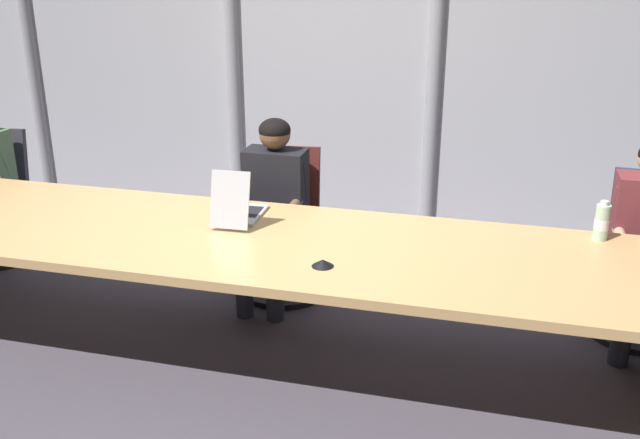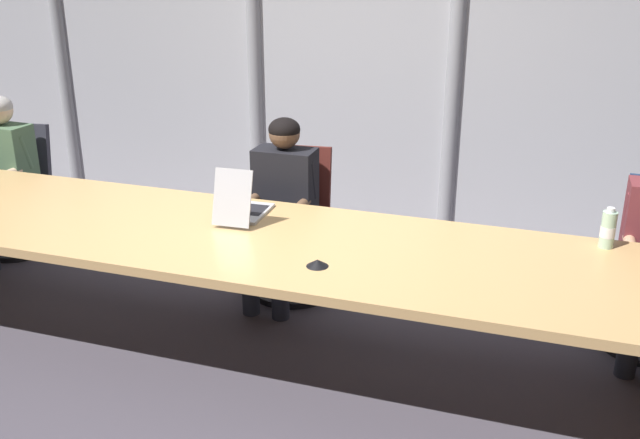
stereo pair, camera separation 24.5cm
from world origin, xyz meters
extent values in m
plane|color=#47424C|center=(0.00, 0.00, 0.00)|extent=(14.66, 14.66, 0.00)
cube|color=tan|center=(0.00, 0.00, 0.71)|extent=(5.15, 1.11, 0.05)
cube|color=black|center=(0.00, 0.00, 0.65)|extent=(4.38, 0.10, 0.06)
cube|color=#B2B2B7|center=(0.00, 2.35, 1.59)|extent=(7.33, 0.10, 3.19)
cylinder|color=gray|center=(-2.74, 2.30, 1.59)|extent=(0.12, 0.12, 3.12)
cylinder|color=gray|center=(-0.83, 2.30, 1.59)|extent=(0.12, 0.12, 3.12)
cylinder|color=gray|center=(0.82, 2.30, 1.59)|extent=(0.12, 0.12, 3.12)
cube|color=#BCBCC1|center=(-0.03, 0.30, 0.75)|extent=(0.23, 0.34, 0.02)
cube|color=black|center=(-0.03, 0.32, 0.76)|extent=(0.19, 0.19, 0.00)
cube|color=#BCBCC1|center=(-0.02, 0.09, 0.91)|extent=(0.22, 0.11, 0.30)
cube|color=black|center=(-0.02, 0.09, 0.91)|extent=(0.20, 0.09, 0.27)
cube|color=#2D2D38|center=(-2.23, 0.86, 0.41)|extent=(0.54, 0.54, 0.08)
cube|color=#2D2D38|center=(-2.26, 1.08, 0.69)|extent=(0.44, 0.18, 0.47)
cylinder|color=#262628|center=(-2.23, 0.86, 0.21)|extent=(0.05, 0.05, 0.33)
cylinder|color=black|center=(-2.23, 0.86, 0.02)|extent=(0.60, 0.60, 0.04)
cube|color=#511E19|center=(0.03, 0.86, 0.41)|extent=(0.54, 0.54, 0.08)
cube|color=#511E19|center=(0.00, 1.08, 0.70)|extent=(0.44, 0.17, 0.49)
cylinder|color=#262628|center=(0.03, 0.86, 0.21)|extent=(0.05, 0.05, 0.33)
cylinder|color=black|center=(0.03, 0.86, 0.02)|extent=(0.60, 0.60, 0.04)
cube|color=#4C6B4C|center=(-2.21, 0.84, 0.71)|extent=(0.41, 0.24, 0.52)
cylinder|color=#4C6B4C|center=(-2.04, 0.83, 0.79)|extent=(0.08, 0.14, 0.27)
cylinder|color=beige|center=(-2.05, 0.62, 0.67)|extent=(0.08, 0.30, 0.06)
cylinder|color=#262833|center=(-2.12, 0.63, 0.42)|extent=(0.15, 0.41, 0.13)
cube|color=black|center=(-0.01, 0.84, 0.72)|extent=(0.39, 0.22, 0.53)
sphere|color=brown|center=(-0.01, 0.84, 1.09)|extent=(0.20, 0.20, 0.20)
ellipsoid|color=black|center=(-0.01, 0.84, 1.11)|extent=(0.20, 0.20, 0.15)
cylinder|color=black|center=(0.16, 0.84, 0.79)|extent=(0.07, 0.14, 0.27)
cylinder|color=brown|center=(0.16, 0.63, 0.68)|extent=(0.06, 0.30, 0.06)
cylinder|color=black|center=(-0.17, 0.84, 0.79)|extent=(0.07, 0.14, 0.27)
cylinder|color=brown|center=(-0.17, 0.63, 0.68)|extent=(0.06, 0.30, 0.06)
cylinder|color=#262833|center=(0.10, 0.64, 0.42)|extent=(0.13, 0.40, 0.13)
cylinder|color=#262833|center=(0.10, 0.46, 0.22)|extent=(0.11, 0.11, 0.43)
cylinder|color=#262833|center=(-0.10, 0.64, 0.42)|extent=(0.13, 0.40, 0.13)
cylinder|color=#262833|center=(-0.10, 0.46, 0.22)|extent=(0.11, 0.11, 0.43)
cylinder|color=brown|center=(2.05, 0.84, 0.80)|extent=(0.07, 0.14, 0.27)
cylinder|color=tan|center=(2.05, 0.63, 0.68)|extent=(0.07, 0.30, 0.06)
cylinder|color=#262833|center=(2.10, 0.64, 0.42)|extent=(0.14, 0.40, 0.13)
cylinder|color=#262833|center=(2.11, 0.46, 0.22)|extent=(0.11, 0.11, 0.43)
cylinder|color=#ADD1B2|center=(1.91, 0.44, 0.84)|extent=(0.07, 0.07, 0.19)
cylinder|color=white|center=(1.91, 0.44, 0.83)|extent=(0.08, 0.08, 0.06)
cylinder|color=white|center=(1.91, 0.44, 0.94)|extent=(0.04, 0.04, 0.02)
cone|color=black|center=(0.58, -0.26, 0.76)|extent=(0.11, 0.11, 0.03)
camera|label=1|loc=(1.36, -3.30, 2.19)|focal=40.22mm
camera|label=2|loc=(1.60, -3.23, 2.19)|focal=40.22mm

